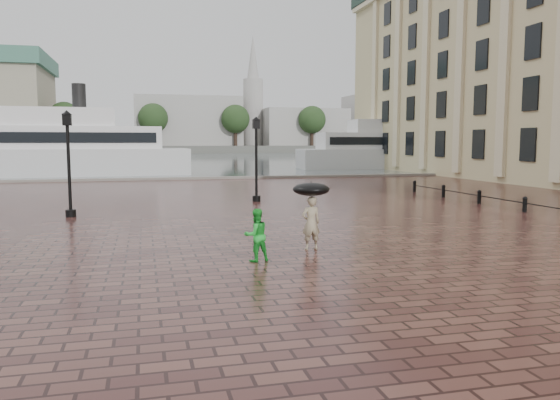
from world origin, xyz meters
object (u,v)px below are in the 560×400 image
street_lamps (102,159)px  ferry_near (45,148)px  ferry_far (398,148)px  child_pedestrian (256,235)px  adult_pedestrian (311,223)px

street_lamps → ferry_near: ferry_near is taller
ferry_near → ferry_far: (38.78, 5.53, -0.21)m
child_pedestrian → ferry_far: bearing=-134.1°
adult_pedestrian → child_pedestrian: bearing=25.6°
street_lamps → ferry_far: ferry_far is taller
adult_pedestrian → ferry_far: (25.10, 45.15, 1.58)m
street_lamps → ferry_near: bearing=105.2°
street_lamps → adult_pedestrian: size_ratio=9.61×
street_lamps → ferry_near: 25.78m
adult_pedestrian → child_pedestrian: size_ratio=1.12×
ferry_near → adult_pedestrian: bearing=-74.0°
street_lamps → child_pedestrian: bearing=-72.6°
adult_pedestrian → ferry_far: bearing=-125.2°
adult_pedestrian → ferry_far: 51.69m
street_lamps → child_pedestrian: street_lamps is taller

